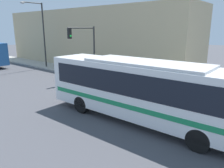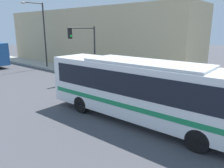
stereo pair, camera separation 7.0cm
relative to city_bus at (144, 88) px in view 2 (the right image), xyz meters
name	(u,v)px [view 2 (the right image)]	position (x,y,z in m)	size (l,w,h in m)	color
ground_plane	(148,116)	(0.92, 0.26, -1.88)	(120.00, 120.00, 0.00)	#47474C
sidewalk	(42,65)	(6.86, 20.26, -1.80)	(2.89, 70.00, 0.17)	#A8A399
building_facade	(90,38)	(11.30, 15.49, 1.69)	(6.00, 28.47, 7.15)	tan
city_bus	(144,88)	(0.00, 0.00, 0.00)	(2.68, 11.61, 3.27)	white
fire_hydrant	(156,84)	(6.02, 2.62, -1.39)	(0.20, 0.27, 0.66)	gold
traffic_light_pole	(86,43)	(4.99, 9.61, 1.64)	(3.28, 0.35, 4.85)	#2D2D2D
parking_meter	(85,66)	(6.02, 10.94, -0.82)	(0.14, 0.14, 1.32)	#2D2D2D
street_lamp	(42,30)	(5.91, 18.25, 2.79)	(2.78, 0.28, 7.59)	#2D2D2D
pedestrian_near_corner	(93,66)	(6.88, 10.56, -0.89)	(0.34, 0.34, 1.63)	#23283D
pedestrian_mid_block	(88,64)	(6.87, 11.41, -0.80)	(0.34, 0.34, 1.79)	#47382D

